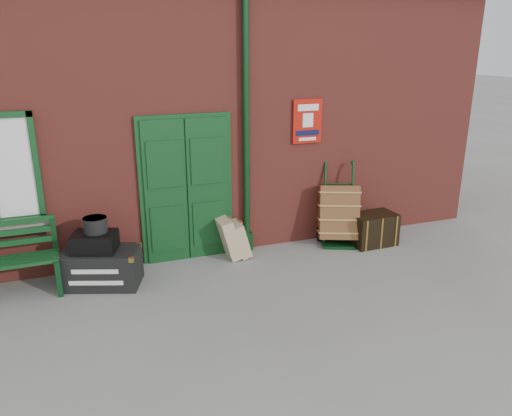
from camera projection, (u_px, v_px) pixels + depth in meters
name	position (u px, v px, depth m)	size (l,w,h in m)	color
ground	(236.00, 296.00, 6.72)	(80.00, 80.00, 0.00)	gray
station_building	(176.00, 105.00, 9.15)	(10.30, 4.30, 4.36)	brown
houdini_trunk	(101.00, 267.00, 6.95)	(1.04, 0.57, 0.52)	black
strongbox	(95.00, 242.00, 6.81)	(0.57, 0.42, 0.26)	black
hatbox	(95.00, 225.00, 6.77)	(0.31, 0.31, 0.21)	black
suitcase_back	(228.00, 238.00, 7.82)	(0.18, 0.46, 0.64)	tan
suitcase_front	(239.00, 239.00, 7.89)	(0.17, 0.41, 0.55)	tan
porter_trolley	(338.00, 213.00, 8.37)	(0.87, 0.89, 1.34)	#0C3215
dark_trunk	(373.00, 229.00, 8.37)	(0.74, 0.48, 0.54)	black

